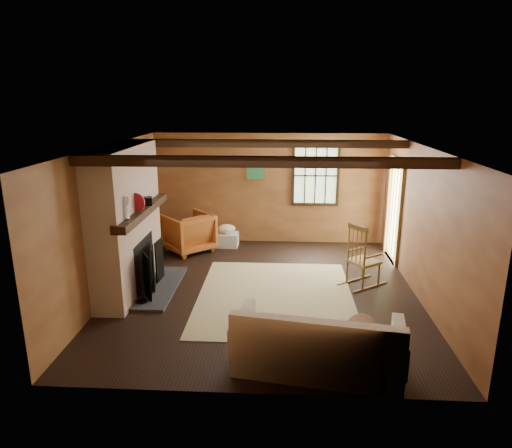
# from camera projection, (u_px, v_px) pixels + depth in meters

# --- Properties ---
(ground) EXTENTS (5.50, 5.50, 0.00)m
(ground) POSITION_uv_depth(u_px,v_px,m) (264.00, 291.00, 7.64)
(ground) COLOR black
(ground) RESTS_ON ground
(room_envelope) EXTENTS (5.02, 5.52, 2.44)m
(room_envelope) POSITION_uv_depth(u_px,v_px,m) (278.00, 192.00, 7.43)
(room_envelope) COLOR #9E6438
(room_envelope) RESTS_ON ground
(fireplace) EXTENTS (1.02, 2.30, 2.40)m
(fireplace) POSITION_uv_depth(u_px,v_px,m) (128.00, 226.00, 7.46)
(fireplace) COLOR brown
(fireplace) RESTS_ON ground
(rug) EXTENTS (2.50, 3.00, 0.01)m
(rug) POSITION_uv_depth(u_px,v_px,m) (275.00, 296.00, 7.43)
(rug) COLOR tan
(rug) RESTS_ON ground
(rocking_chair) EXTENTS (0.89, 0.81, 1.10)m
(rocking_chair) POSITION_uv_depth(u_px,v_px,m) (362.00, 260.00, 7.76)
(rocking_chair) COLOR tan
(rocking_chair) RESTS_ON ground
(sofa) EXTENTS (2.09, 1.19, 0.80)m
(sofa) POSITION_uv_depth(u_px,v_px,m) (318.00, 348.00, 5.36)
(sofa) COLOR silver
(sofa) RESTS_ON ground
(firewood_pile) EXTENTS (0.72, 0.13, 0.26)m
(firewood_pile) POSITION_uv_depth(u_px,v_px,m) (175.00, 236.00, 10.22)
(firewood_pile) COLOR brown
(firewood_pile) RESTS_ON ground
(laundry_basket) EXTENTS (0.51, 0.39, 0.30)m
(laundry_basket) POSITION_uv_depth(u_px,v_px,m) (227.00, 240.00, 9.88)
(laundry_basket) COLOR white
(laundry_basket) RESTS_ON ground
(basket_pillow) EXTENTS (0.45, 0.38, 0.20)m
(basket_pillow) POSITION_uv_depth(u_px,v_px,m) (226.00, 229.00, 9.82)
(basket_pillow) COLOR silver
(basket_pillow) RESTS_ON laundry_basket
(armchair) EXTENTS (1.25, 1.25, 0.82)m
(armchair) POSITION_uv_depth(u_px,v_px,m) (188.00, 232.00, 9.51)
(armchair) COLOR #BF6026
(armchair) RESTS_ON ground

